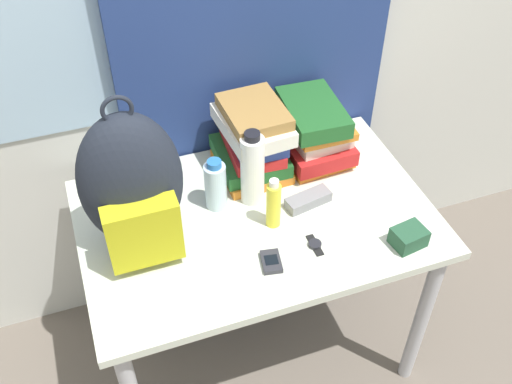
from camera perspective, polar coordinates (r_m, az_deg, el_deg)
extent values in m
cube|color=beige|center=(1.95, -4.63, 17.66)|extent=(6.00, 0.05, 2.50)
cube|color=#9EBCD1|center=(1.85, -18.27, 15.93)|extent=(1.10, 0.01, 0.80)
cube|color=navy|center=(1.94, -0.04, 17.64)|extent=(0.94, 0.04, 2.50)
cube|color=beige|center=(1.91, 0.00, -2.52)|extent=(1.11, 0.73, 0.03)
cylinder|color=#B2B2B7|center=(2.19, 15.49, -11.52)|extent=(0.05, 0.05, 0.71)
cylinder|color=#B2B2B7|center=(2.33, -14.30, -6.58)|extent=(0.05, 0.05, 0.71)
cylinder|color=#B2B2B7|center=(2.52, 8.37, -0.90)|extent=(0.05, 0.05, 0.71)
ellipsoid|color=#1E232D|center=(1.70, -11.82, 0.97)|extent=(0.29, 0.20, 0.46)
cube|color=#B2AD19|center=(1.68, -10.63, -3.89)|extent=(0.21, 0.07, 0.21)
torus|color=#1E232D|center=(1.56, -13.09, 7.64)|extent=(0.09, 0.01, 0.09)
cube|color=orange|center=(2.04, -0.41, 2.44)|extent=(0.23, 0.25, 0.03)
cube|color=#1E5623|center=(2.02, -0.57, 3.48)|extent=(0.22, 0.26, 0.05)
cube|color=red|center=(2.00, -0.38, 4.54)|extent=(0.18, 0.26, 0.04)
cube|color=navy|center=(1.97, -0.17, 5.50)|extent=(0.16, 0.24, 0.05)
cube|color=silver|center=(1.93, -0.30, 6.44)|extent=(0.21, 0.28, 0.05)
cube|color=olive|center=(1.91, -0.20, 7.66)|extent=(0.19, 0.24, 0.04)
cube|color=orange|center=(2.11, 5.38, 3.76)|extent=(0.23, 0.25, 0.03)
cube|color=red|center=(2.08, 5.49, 4.56)|extent=(0.23, 0.27, 0.06)
cube|color=silver|center=(2.06, 5.61, 5.98)|extent=(0.20, 0.24, 0.05)
cube|color=orange|center=(2.03, 5.75, 6.81)|extent=(0.19, 0.27, 0.03)
cube|color=#1E5623|center=(2.00, 5.44, 7.60)|extent=(0.19, 0.28, 0.06)
cylinder|color=silver|center=(1.88, -3.87, 0.54)|extent=(0.07, 0.07, 0.16)
cylinder|color=#286BB7|center=(1.82, -4.00, 2.68)|extent=(0.04, 0.04, 0.02)
cylinder|color=white|center=(1.87, -0.35, 2.10)|extent=(0.08, 0.08, 0.25)
cylinder|color=black|center=(1.78, -0.37, 5.35)|extent=(0.05, 0.05, 0.02)
cylinder|color=yellow|center=(1.81, 1.68, -1.28)|extent=(0.04, 0.04, 0.16)
cylinder|color=white|center=(1.75, 1.74, 0.82)|extent=(0.03, 0.03, 0.02)
cube|color=#2D2D33|center=(1.76, 1.46, -6.65)|extent=(0.07, 0.09, 0.02)
cube|color=black|center=(1.75, 1.47, -6.47)|extent=(0.04, 0.04, 0.00)
cube|color=gray|center=(1.93, 4.99, -0.75)|extent=(0.16, 0.08, 0.04)
cube|color=#234C33|center=(1.85, 14.34, -4.18)|extent=(0.11, 0.09, 0.06)
cube|color=black|center=(1.81, 5.62, -5.06)|extent=(0.02, 0.09, 0.00)
cylinder|color=#232328|center=(1.81, 5.63, -4.98)|extent=(0.04, 0.04, 0.01)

